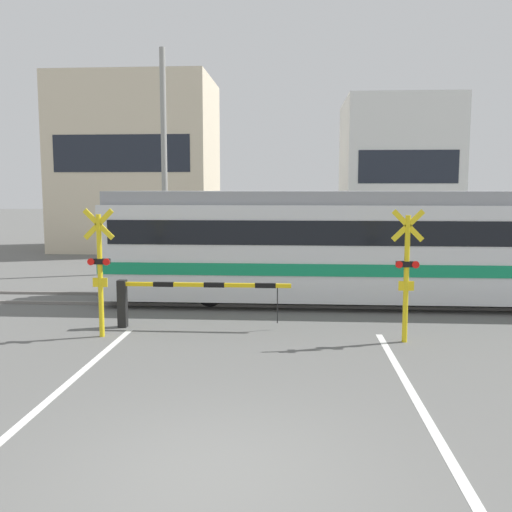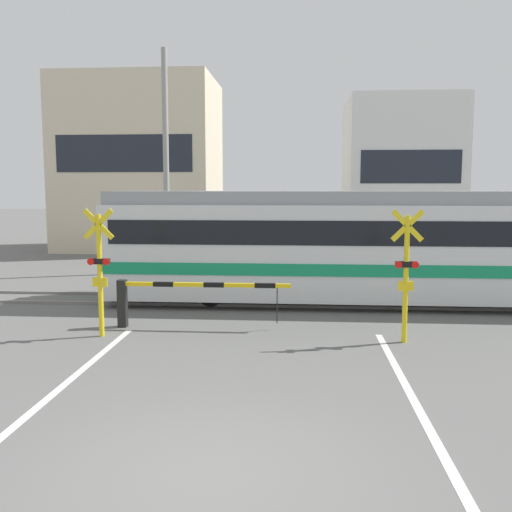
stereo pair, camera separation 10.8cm
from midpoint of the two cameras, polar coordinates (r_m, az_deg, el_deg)
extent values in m
plane|color=#60605E|center=(6.96, -4.63, -20.95)|extent=(160.00, 160.00, 0.00)
cube|color=gray|center=(15.64, 0.65, -4.99)|extent=(50.00, 0.10, 0.08)
cube|color=gray|center=(17.05, 0.96, -4.00)|extent=(50.00, 0.10, 0.08)
cube|color=white|center=(8.85, -22.32, -15.17)|extent=(0.14, 10.44, 0.01)
cube|color=white|center=(8.19, 17.66, -16.79)|extent=(0.14, 10.44, 0.01)
cube|color=silver|center=(16.27, 12.83, 0.55)|extent=(15.39, 2.68, 2.57)
cube|color=gray|center=(16.18, 12.96, 5.70)|extent=(15.23, 2.36, 0.36)
cube|color=#148C59|center=(16.32, 12.79, -0.80)|extent=(15.40, 2.74, 0.32)
cube|color=black|center=(16.22, 12.88, 2.57)|extent=(14.77, 2.72, 0.64)
cube|color=black|center=(16.89, -13.95, 2.71)|extent=(0.03, 1.88, 0.80)
cylinder|color=black|center=(15.73, -4.38, -3.68)|extent=(0.76, 0.12, 0.76)
cylinder|color=black|center=(17.12, -3.65, -2.81)|extent=(0.76, 0.12, 0.76)
cube|color=black|center=(13.71, -12.99, -4.64)|extent=(0.20, 0.20, 1.11)
cube|color=yellow|center=(13.18, -4.84, -2.89)|extent=(3.94, 0.09, 0.09)
cube|color=black|center=(13.37, -9.01, -2.81)|extent=(0.47, 0.10, 0.10)
cube|color=black|center=(13.15, -3.99, -2.90)|extent=(0.47, 0.10, 0.10)
cube|color=black|center=(13.03, 1.16, -2.97)|extent=(0.47, 0.10, 0.10)
cylinder|color=black|center=(13.10, 2.36, -4.98)|extent=(0.02, 0.02, 0.82)
cube|color=black|center=(19.32, 10.51, -1.28)|extent=(0.20, 0.20, 1.11)
cube|color=yellow|center=(19.15, 4.67, 0.15)|extent=(3.94, 0.09, 0.09)
cube|color=black|center=(19.18, 7.61, 0.13)|extent=(0.47, 0.10, 0.10)
cube|color=black|center=(19.15, 4.08, 0.16)|extent=(0.47, 0.10, 0.10)
cube|color=black|center=(19.19, 0.56, 0.19)|extent=(0.47, 0.10, 0.10)
cylinder|color=black|center=(19.27, -0.26, -1.17)|extent=(0.02, 0.02, 0.82)
cylinder|color=yellow|center=(12.83, -15.10, -1.94)|extent=(0.11, 0.11, 2.68)
cube|color=yellow|center=(12.71, -15.25, 3.09)|extent=(0.68, 0.04, 0.68)
cube|color=yellow|center=(12.71, -15.25, 3.09)|extent=(0.68, 0.04, 0.68)
cube|color=black|center=(12.78, -15.14, -0.51)|extent=(0.44, 0.12, 0.12)
cylinder|color=red|center=(12.77, -15.97, -0.54)|extent=(0.15, 0.03, 0.15)
cylinder|color=red|center=(12.66, -14.53, -0.56)|extent=(0.15, 0.03, 0.15)
cube|color=yellow|center=(12.83, -15.11, -2.54)|extent=(0.32, 0.03, 0.20)
cylinder|color=yellow|center=(12.31, 14.99, -2.29)|extent=(0.11, 0.11, 2.68)
cube|color=yellow|center=(12.19, 15.16, 2.94)|extent=(0.68, 0.04, 0.68)
cube|color=yellow|center=(12.19, 15.16, 2.94)|extent=(0.68, 0.04, 0.68)
cube|color=black|center=(12.26, 15.04, -0.81)|extent=(0.44, 0.12, 0.12)
cylinder|color=red|center=(12.16, 14.32, -0.85)|extent=(0.15, 0.03, 0.15)
cylinder|color=red|center=(12.22, 15.89, -0.86)|extent=(0.15, 0.03, 0.15)
cube|color=yellow|center=(12.31, 14.99, -2.92)|extent=(0.32, 0.03, 0.20)
cylinder|color=#33384C|center=(22.16, -1.27, -0.52)|extent=(0.13, 0.13, 0.82)
cylinder|color=#33384C|center=(22.15, -0.91, -0.53)|extent=(0.13, 0.13, 0.82)
cube|color=maroon|center=(22.07, -1.09, 1.35)|extent=(0.38, 0.22, 0.65)
sphere|color=tan|center=(22.03, -1.09, 2.49)|extent=(0.22, 0.22, 0.22)
cube|color=beige|center=(31.24, -11.32, 8.89)|extent=(7.92, 6.00, 8.88)
cube|color=#1E232D|center=(28.38, -13.00, 9.97)|extent=(6.66, 0.03, 1.78)
cube|color=white|center=(30.52, 14.24, 7.73)|extent=(5.47, 6.00, 7.67)
cube|color=#1E232D|center=(27.57, 15.34, 8.62)|extent=(4.59, 0.03, 1.53)
cylinder|color=gray|center=(22.11, -8.85, 9.24)|extent=(0.22, 0.22, 8.41)
camera|label=1|loc=(0.05, -89.78, 0.03)|focal=40.00mm
camera|label=2|loc=(0.05, 90.22, -0.03)|focal=40.00mm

